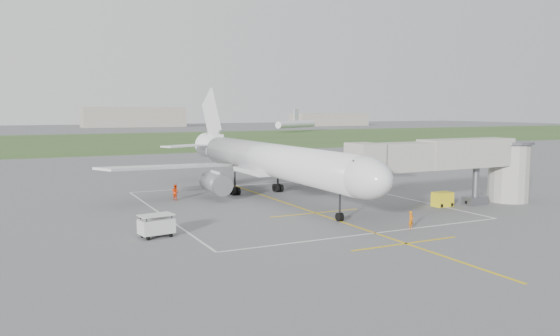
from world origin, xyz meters
name	(u,v)px	position (x,y,z in m)	size (l,w,h in m)	color
ground	(272,198)	(0.00, 0.00, 0.00)	(700.00, 700.00, 0.00)	#545457
grass_strip	(103,141)	(0.00, 130.00, 0.01)	(700.00, 120.00, 0.02)	#375525
apron_markings	(296,206)	(0.00, -5.82, 0.01)	(28.20, 60.00, 0.01)	gold
airliner	(270,160)	(0.00, 0.75, 4.39)	(38.93, 46.75, 13.52)	silver
jet_bridge	(461,162)	(15.72, -13.50, 4.74)	(23.40, 5.00, 7.20)	gray
gpu_unit	(442,199)	(14.05, -12.75, 0.76)	(2.08, 1.49, 1.54)	yellow
baggage_cart	(156,226)	(-16.75, -13.36, 0.95)	(2.90, 2.01, 1.86)	silver
ramp_worker_nose	(411,220)	(3.81, -19.97, 0.77)	(0.56, 0.37, 1.55)	#DD6506
ramp_worker_wing	(175,192)	(-10.42, 3.92, 0.91)	(0.88, 0.68, 1.81)	red
distant_hangars	(33,119)	(-16.15, 265.19, 5.17)	(345.00, 49.00, 12.00)	gray
distant_aircraft	(96,128)	(1.94, 160.54, 3.59)	(210.30, 46.84, 8.85)	silver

